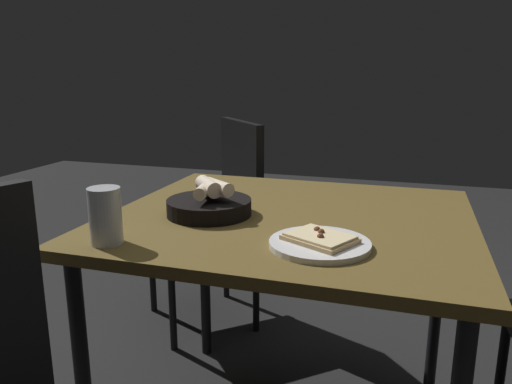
{
  "coord_description": "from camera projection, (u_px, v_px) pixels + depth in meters",
  "views": [
    {
      "loc": [
        -1.31,
        -0.31,
        1.15
      ],
      "look_at": [
        -0.02,
        0.1,
        0.81
      ],
      "focal_mm": 34.64,
      "sensor_mm": 36.0,
      "label": 1
    }
  ],
  "objects": [
    {
      "name": "bread_basket",
      "position": [
        210.0,
        204.0,
        1.39
      ],
      "size": [
        0.24,
        0.24,
        0.1
      ],
      "color": "black",
      "rests_on": "dining_table"
    },
    {
      "name": "dining_table",
      "position": [
        290.0,
        238.0,
        1.42
      ],
      "size": [
        0.9,
        1.0,
        0.75
      ],
      "color": "brown",
      "rests_on": "ground"
    },
    {
      "name": "beer_glass",
      "position": [
        106.0,
        219.0,
        1.15
      ],
      "size": [
        0.08,
        0.08,
        0.13
      ],
      "color": "silver",
      "rests_on": "dining_table"
    },
    {
      "name": "pizza_plate",
      "position": [
        320.0,
        242.0,
        1.14
      ],
      "size": [
        0.24,
        0.24,
        0.04
      ],
      "color": "white",
      "rests_on": "dining_table"
    },
    {
      "name": "chair_spare",
      "position": [
        219.0,
        212.0,
        2.24
      ],
      "size": [
        0.62,
        0.62,
        0.93
      ],
      "color": "#292929",
      "rests_on": "ground"
    }
  ]
}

